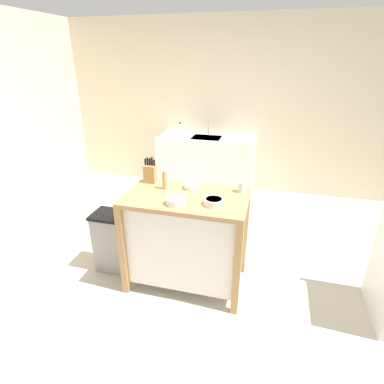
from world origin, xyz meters
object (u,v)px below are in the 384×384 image
(drinking_cup, at_px, (242,187))
(bowl_ceramic_wide, at_px, (192,186))
(bottle_spray_cleaner, at_px, (180,130))
(sink_faucet, at_px, (209,128))
(pepper_grinder, at_px, (165,180))
(trash_bin, at_px, (113,241))
(bowl_stoneware_deep, at_px, (176,201))
(kitchen_island, at_px, (186,236))
(bowl_ceramic_small, at_px, (214,201))
(knife_block, at_px, (150,173))

(drinking_cup, bearing_deg, bowl_ceramic_wide, -175.98)
(bottle_spray_cleaner, bearing_deg, drinking_cup, -58.94)
(bowl_ceramic_wide, distance_m, drinking_cup, 0.45)
(sink_faucet, bearing_deg, pepper_grinder, -88.29)
(trash_bin, bearing_deg, pepper_grinder, 8.64)
(drinking_cup, height_order, trash_bin, drinking_cup)
(bowl_stoneware_deep, bearing_deg, sink_faucet, 95.90)
(trash_bin, bearing_deg, kitchen_island, -1.33)
(bottle_spray_cleaner, bearing_deg, bowl_ceramic_wide, -70.17)
(trash_bin, height_order, sink_faucet, sink_faucet)
(bowl_ceramic_wide, distance_m, trash_bin, 1.01)
(bowl_ceramic_wide, relative_size, pepper_grinder, 0.81)
(bowl_stoneware_deep, height_order, drinking_cup, drinking_cup)
(bowl_ceramic_wide, bearing_deg, bowl_stoneware_deep, -97.29)
(drinking_cup, bearing_deg, kitchen_island, -155.88)
(bowl_ceramic_small, distance_m, bottle_spray_cleaner, 2.42)
(bowl_ceramic_small, bearing_deg, kitchen_island, 157.37)
(kitchen_island, bearing_deg, sink_faucet, 97.24)
(pepper_grinder, relative_size, bottle_spray_cleaner, 0.82)
(bowl_ceramic_small, relative_size, bowl_stoneware_deep, 0.96)
(drinking_cup, bearing_deg, pepper_grinder, -171.45)
(pepper_grinder, xyz_separation_m, trash_bin, (-0.55, -0.08, -0.69))
(kitchen_island, bearing_deg, bottle_spray_cleaner, 108.17)
(trash_bin, bearing_deg, bowl_ceramic_small, -7.04)
(bowl_ceramic_wide, xyz_separation_m, bowl_stoneware_deep, (-0.04, -0.34, 0.00))
(knife_block, xyz_separation_m, sink_faucet, (0.12, 2.12, -0.00))
(pepper_grinder, bearing_deg, kitchen_island, -23.63)
(kitchen_island, xyz_separation_m, trash_bin, (-0.78, 0.02, -0.20))
(bottle_spray_cleaner, bearing_deg, trash_bin, -92.28)
(bowl_ceramic_small, distance_m, trash_bin, 1.23)
(kitchen_island, bearing_deg, knife_block, 152.10)
(bowl_ceramic_small, xyz_separation_m, bottle_spray_cleaner, (-0.96, 2.22, 0.06))
(kitchen_island, distance_m, knife_block, 0.69)
(bowl_stoneware_deep, height_order, trash_bin, bowl_stoneware_deep)
(kitchen_island, height_order, bowl_stoneware_deep, bowl_stoneware_deep)
(bowl_ceramic_wide, bearing_deg, kitchen_island, -92.11)
(knife_block, bearing_deg, drinking_cup, -1.07)
(knife_block, relative_size, bowl_ceramic_small, 1.54)
(kitchen_island, height_order, bottle_spray_cleaner, bottle_spray_cleaner)
(kitchen_island, distance_m, bowl_ceramic_wide, 0.46)
(drinking_cup, xyz_separation_m, trash_bin, (-1.23, -0.19, -0.65))
(bowl_stoneware_deep, relative_size, bottle_spray_cleaner, 0.77)
(bowl_stoneware_deep, bearing_deg, bowl_ceramic_small, 11.34)
(kitchen_island, height_order, sink_faucet, sink_faucet)
(pepper_grinder, xyz_separation_m, bottle_spray_cleaner, (-0.46, 2.01, -0.00))
(bowl_ceramic_wide, bearing_deg, knife_block, 173.53)
(bowl_ceramic_wide, relative_size, bottle_spray_cleaner, 0.67)
(kitchen_island, relative_size, sink_faucet, 4.88)
(knife_block, xyz_separation_m, drinking_cup, (0.87, -0.02, -0.04))
(kitchen_island, xyz_separation_m, bottle_spray_cleaner, (-0.69, 2.11, 0.49))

